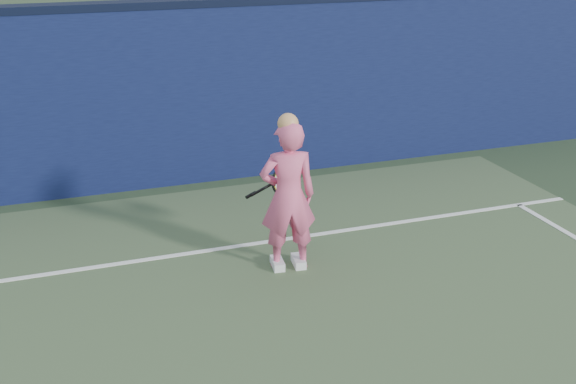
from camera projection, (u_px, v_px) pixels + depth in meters
name	position (u px, v px, depth m)	size (l,w,h in m)	color
backstop_wall	(127.00, 101.00, 10.02)	(24.00, 0.40, 2.50)	#0C1337
wall_cap	(120.00, 6.00, 9.55)	(24.00, 0.42, 0.10)	black
player	(288.00, 196.00, 7.75)	(0.66, 0.47, 1.77)	#E85A87
racket	(279.00, 182.00, 8.21)	(0.62, 0.21, 0.33)	black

